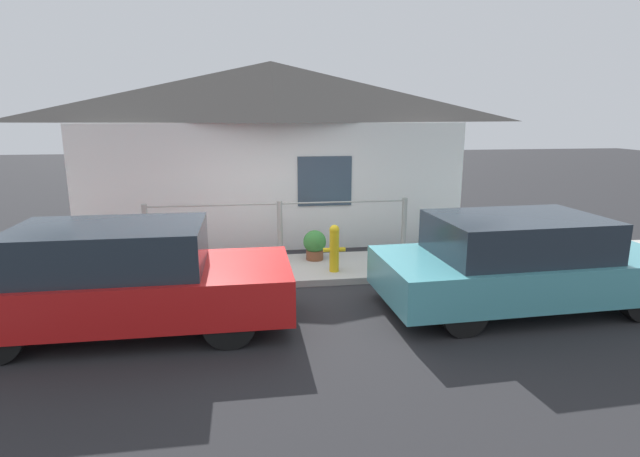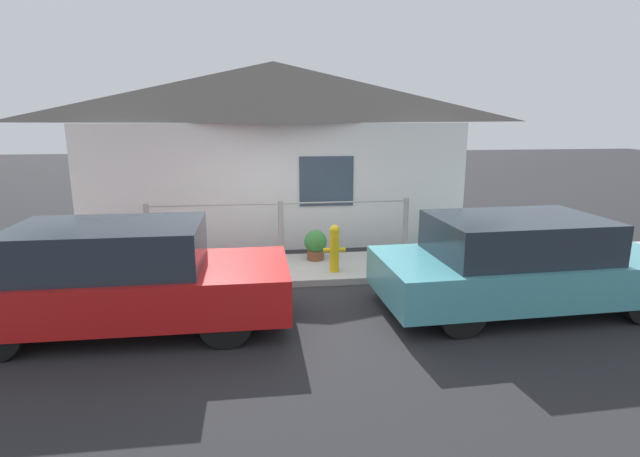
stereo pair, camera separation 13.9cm
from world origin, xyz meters
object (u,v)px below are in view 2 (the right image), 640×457
car_left (121,278)px  car_right (522,263)px  fire_hydrant (334,247)px  potted_plant_near_hydrant (316,244)px

car_left → car_right: size_ratio=0.98×
car_left → car_right: car_left is taller
car_left → fire_hydrant: size_ratio=5.12×
car_left → potted_plant_near_hydrant: size_ratio=7.57×
car_left → car_right: 5.46m
car_left → fire_hydrant: 3.49m
car_right → potted_plant_near_hydrant: (-2.65, 2.46, -0.27)m
potted_plant_near_hydrant → fire_hydrant: bearing=-73.1°
fire_hydrant → car_left: bearing=-150.7°
car_left → car_right: bearing=0.2°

